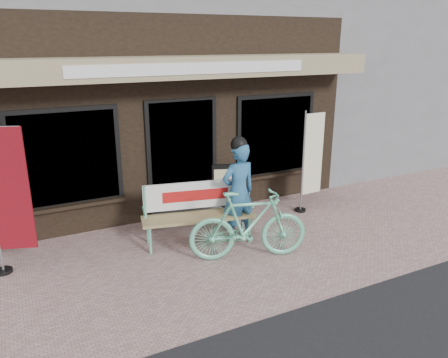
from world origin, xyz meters
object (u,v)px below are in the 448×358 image
person (238,190)px  bicycle (248,225)px  bench (197,208)px  nobori_cream (311,160)px  menu_stand (224,188)px  nobori_red (8,198)px

person → bicycle: person is taller
bench → bicycle: bearing=-52.2°
nobori_cream → bicycle: bearing=-153.0°
bench → bicycle: 1.01m
bench → nobori_cream: bearing=18.9°
bench → person: 0.73m
bench → menu_stand: bench is taller
bicycle → nobori_red: bearing=88.0°
nobori_red → bench: bearing=15.5°
bench → person: (0.63, -0.24, 0.28)m
person → nobori_red: bearing=168.3°
bicycle → menu_stand: 1.95m
person → nobori_red: nobori_red is taller
nobori_red → menu_stand: (3.68, 0.79, -0.65)m
person → menu_stand: 1.32m
bench → bicycle: bicycle is taller
nobori_red → menu_stand: size_ratio=2.34×
bench → menu_stand: size_ratio=2.00×
menu_stand → person: bearing=-86.3°
nobori_red → person: bearing=12.1°
nobori_cream → menu_stand: (-1.52, 0.66, -0.53)m
person → bicycle: (-0.19, -0.67, -0.32)m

